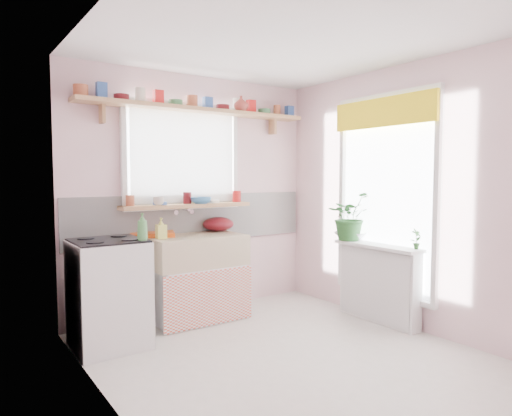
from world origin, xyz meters
TOP-DOWN VIEW (x-y plane):
  - room at (0.66, 0.86)m, footprint 3.20×3.20m
  - sink_unit at (-0.15, 1.29)m, footprint 0.95×0.65m
  - cooker at (-1.10, 1.05)m, footprint 0.58×0.58m
  - radiator_ledge at (1.30, 0.20)m, footprint 0.22×0.95m
  - windowsill at (-0.15, 1.48)m, footprint 1.40×0.22m
  - pine_shelf at (0.00, 1.47)m, footprint 2.52×0.24m
  - shelf_crockery at (0.00, 1.47)m, footprint 2.47×0.11m
  - sill_crockery at (-0.15, 1.48)m, footprint 1.35×0.11m
  - dish_tray at (-0.53, 1.50)m, footprint 0.51×0.44m
  - colander at (0.22, 1.50)m, footprint 0.35×0.35m
  - jade_plant at (1.26, 0.57)m, footprint 0.53×0.48m
  - fruit_bowl at (1.33, 0.60)m, footprint 0.44×0.44m
  - herb_pot at (1.33, -0.20)m, footprint 0.10×0.07m
  - soap_bottle_sink at (-0.53, 1.28)m, footprint 0.10×0.10m
  - sill_cup at (-0.49, 1.42)m, footprint 0.14×0.14m
  - sill_bowl at (-0.03, 1.42)m, footprint 0.22×0.22m
  - shelf_vase at (0.47, 1.41)m, footprint 0.18×0.18m
  - cooker_bottle at (-0.88, 0.83)m, footprint 0.10×0.10m
  - fruit at (1.34, 0.61)m, footprint 0.20×0.14m

SIDE VIEW (x-z plane):
  - radiator_ledge at x=1.30m, z-range 0.01..0.78m
  - sink_unit at x=-0.15m, z-range -0.13..0.99m
  - cooker at x=-1.10m, z-range 0.00..0.92m
  - fruit_bowl at x=1.33m, z-range 0.78..0.86m
  - herb_pot at x=1.33m, z-range 0.78..0.97m
  - dish_tray at x=-0.53m, z-range 0.85..0.89m
  - fruit at x=1.34m, z-range 0.83..0.93m
  - colander at x=0.22m, z-range 0.85..1.00m
  - soap_bottle_sink at x=-0.53m, z-range 0.85..1.05m
  - jade_plant at x=1.26m, z-range 0.77..1.28m
  - cooker_bottle at x=-0.88m, z-range 0.92..1.14m
  - windowsill at x=-0.15m, z-range 1.12..1.16m
  - sill_bowl at x=-0.03m, z-range 1.16..1.23m
  - sill_cup at x=-0.49m, z-range 1.16..1.24m
  - sill_crockery at x=-0.15m, z-range 1.16..1.28m
  - room at x=0.66m, z-range -0.23..2.97m
  - pine_shelf at x=0.00m, z-range 2.10..2.14m
  - shelf_crockery at x=0.00m, z-range 2.14..2.26m
  - shelf_vase at x=0.47m, z-range 2.14..2.30m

